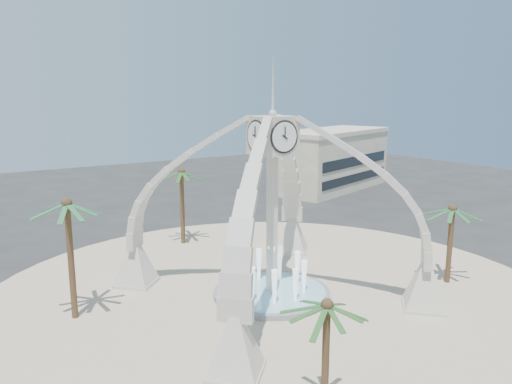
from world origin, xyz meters
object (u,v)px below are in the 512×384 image
clock_tower (272,204)px  fountain (272,292)px  palm_west (67,205)px  palm_north (181,173)px  palm_east (453,210)px  palm_south (327,307)px

clock_tower → fountain: size_ratio=2.24×
palm_west → palm_north: size_ratio=1.07×
fountain → palm_east: (12.27, -5.01, 5.25)m
palm_east → palm_west: bearing=160.1°
clock_tower → palm_north: size_ratio=2.37×
fountain → palm_west: bearing=162.4°
palm_west → palm_north: (12.33, 10.77, -0.53)m
fountain → palm_east: palm_east is taller
clock_tower → palm_south: (-5.56, -11.96, -1.41)m
palm_east → palm_south: 19.15m
fountain → clock_tower: bearing=-90.0°
palm_west → palm_east: bearing=-19.9°
clock_tower → palm_east: size_ratio=2.82×
palm_north → palm_west: bearing=-138.9°
fountain → palm_north: bearing=89.4°
palm_west → palm_north: palm_west is taller
fountain → palm_east: bearing=-22.2°
clock_tower → palm_south: 13.26m
palm_south → clock_tower: bearing=65.1°
clock_tower → palm_east: clock_tower is taller
clock_tower → palm_west: 12.79m
palm_north → palm_south: (-5.72, -26.59, -1.57)m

